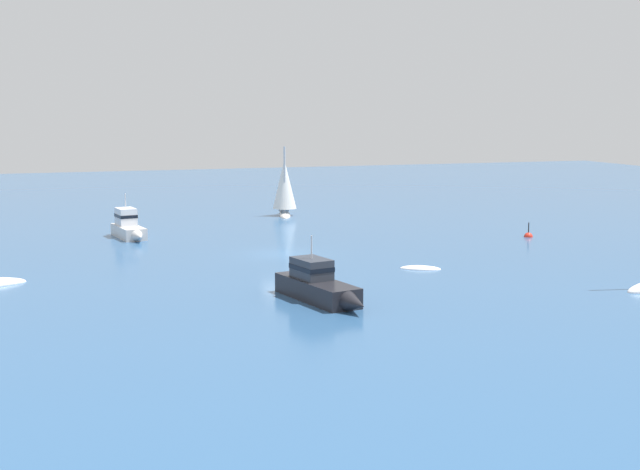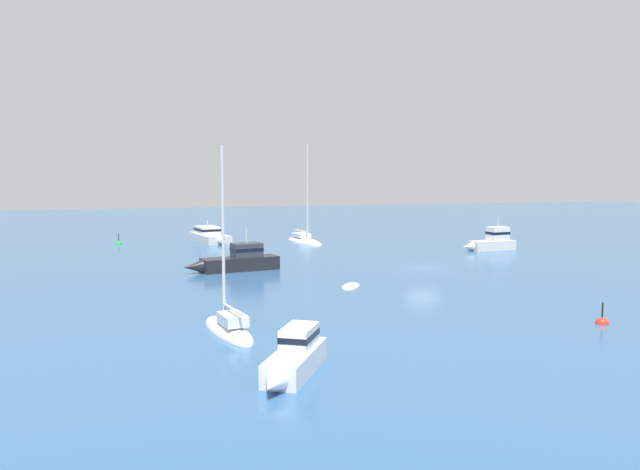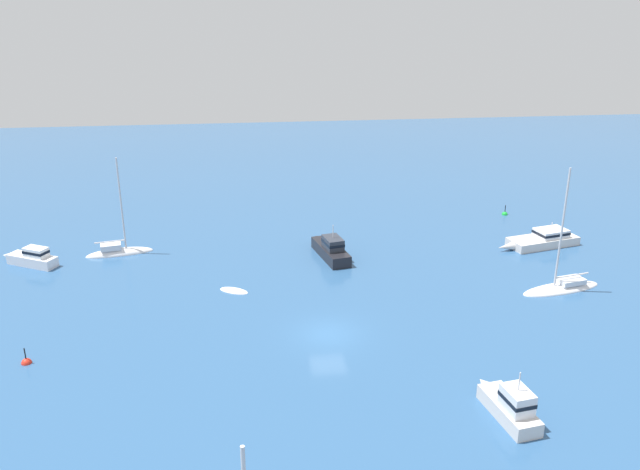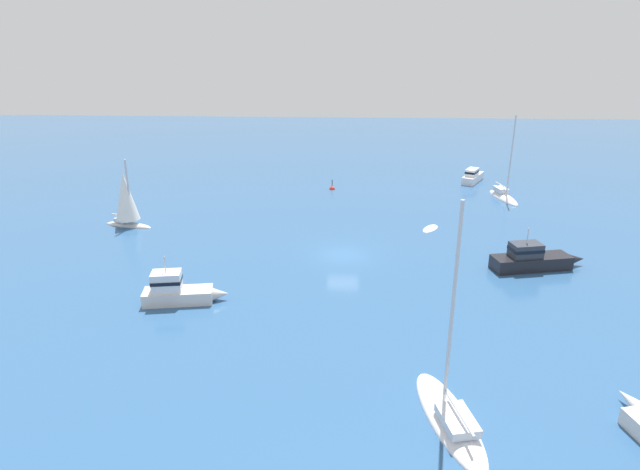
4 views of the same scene
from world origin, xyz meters
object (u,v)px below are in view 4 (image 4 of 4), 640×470
at_px(dinghy, 430,229).
at_px(motor_cruiser, 473,176).
at_px(ketch, 503,197).
at_px(sloop_1, 450,417).
at_px(channel_buoy, 332,189).
at_px(powerboat, 178,291).
at_px(sloop, 126,201).
at_px(cabin_cruiser, 534,259).

bearing_deg(dinghy, motor_cruiser, 6.56).
xyz_separation_m(ketch, sloop_1, (11.99, 36.69, 0.00)).
distance_m(ketch, channel_buoy, 18.77).
bearing_deg(powerboat, dinghy, 30.52).
distance_m(motor_cruiser, sloop, 39.62).
bearing_deg(motor_cruiser, dinghy, -174.91).
height_order(sloop, channel_buoy, sloop).
height_order(ketch, sloop_1, sloop_1).
bearing_deg(cabin_cruiser, ketch, 69.25).
height_order(ketch, motor_cruiser, ketch).
height_order(powerboat, sloop_1, sloop_1).
bearing_deg(dinghy, powerboat, 159.50).
distance_m(motor_cruiser, dinghy, 19.19).
bearing_deg(cabin_cruiser, motor_cruiser, 75.26).
xyz_separation_m(sloop_1, channel_buoy, (6.57, -39.46, -0.15)).
relative_size(cabin_cruiser, powerboat, 1.32).
height_order(cabin_cruiser, channel_buoy, cabin_cruiser).
height_order(dinghy, sloop, sloop).
height_order(motor_cruiser, sloop_1, sloop_1).
height_order(powerboat, channel_buoy, powerboat).
relative_size(cabin_cruiser, sloop_1, 0.70).
relative_size(motor_cruiser, powerboat, 0.99).
relative_size(ketch, sloop, 1.44).
height_order(powerboat, sloop, sloop).
xyz_separation_m(cabin_cruiser, sloop, (34.01, -7.97, 1.61)).
bearing_deg(sloop_1, channel_buoy, -2.73).
relative_size(sloop_1, channel_buoy, 7.42).
bearing_deg(powerboat, sloop_1, -43.95).
relative_size(ketch, cabin_cruiser, 1.28).
bearing_deg(ketch, cabin_cruiser, -19.72).
bearing_deg(channel_buoy, motor_cruiser, -165.33).
xyz_separation_m(motor_cruiser, powerboat, (25.94, 33.08, 0.14)).
distance_m(ketch, motor_cruiser, 7.40).
distance_m(powerboat, sloop_1, 19.04).
relative_size(sloop, channel_buoy, 4.62).
xyz_separation_m(ketch, motor_cruiser, (1.72, -7.17, 0.51)).
xyz_separation_m(dinghy, sloop, (27.61, 0.63, 2.39)).
distance_m(dinghy, sloop_1, 26.37).
bearing_deg(sloop, sloop_1, -32.08).
bearing_deg(sloop_1, motor_cruiser, -25.35).
bearing_deg(motor_cruiser, channel_buoy, 132.78).
xyz_separation_m(motor_cruiser, sloop_1, (10.27, 43.87, -0.51)).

